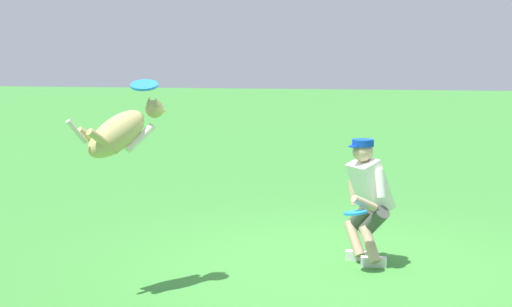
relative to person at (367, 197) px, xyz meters
name	(u,v)px	position (x,y,z in m)	size (l,w,h in m)	color
ground_plane	(337,264)	(0.29, 0.08, -0.70)	(60.00, 60.00, 0.00)	#3B8635
person	(367,197)	(0.00, 0.00, 0.00)	(0.55, 0.71, 1.29)	silver
dog	(121,132)	(2.17, 1.31, 0.78)	(0.71, 0.86, 0.59)	tan
frisbee_flying	(144,85)	(1.99, 1.14, 1.19)	(0.25, 0.25, 0.02)	#2588EB
frisbee_held	(355,213)	(0.10, 0.37, -0.09)	(0.23, 0.23, 0.02)	#1C8AE2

